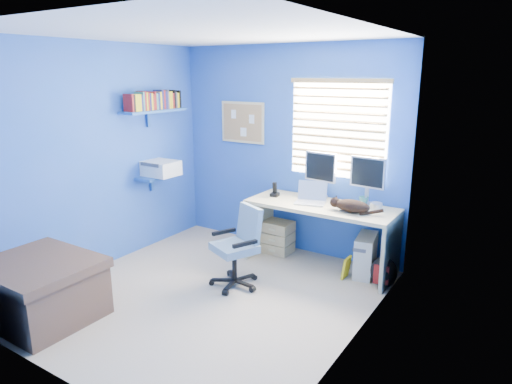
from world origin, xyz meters
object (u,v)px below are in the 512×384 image
Objects in this scene: desk at (320,236)px; laptop at (310,194)px; office_chair at (238,256)px; tower_pc at (366,255)px; cat at (352,206)px.

laptop is at bearing -168.03° from desk.
tower_pc is at bearing 42.71° from office_chair.
laptop is (-0.12, -0.03, 0.48)m from desk.
desk is 1.99× the size of office_chair.
cat is at bearing -137.62° from tower_pc.
laptop reaches higher than tower_pc.
laptop is 0.87× the size of cat.
laptop reaches higher than desk.
laptop is 1.09m from office_chair.
office_chair is (-1.04, -0.96, 0.09)m from tower_pc.
cat is 0.84× the size of tower_pc.
office_chair is at bearing -129.51° from laptop.
desk is 0.55m from tower_pc.
laptop is 0.90m from tower_pc.
desk is at bearing 167.59° from cat.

